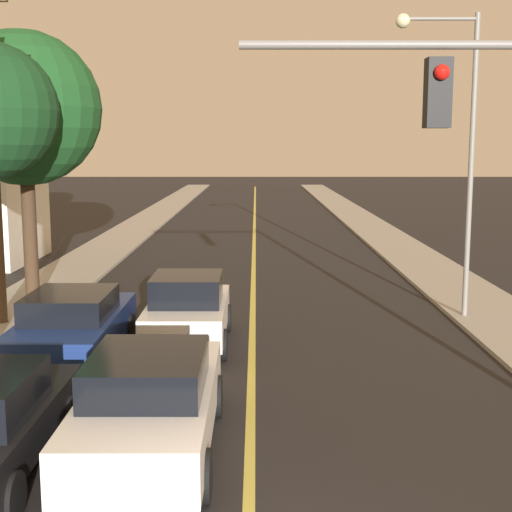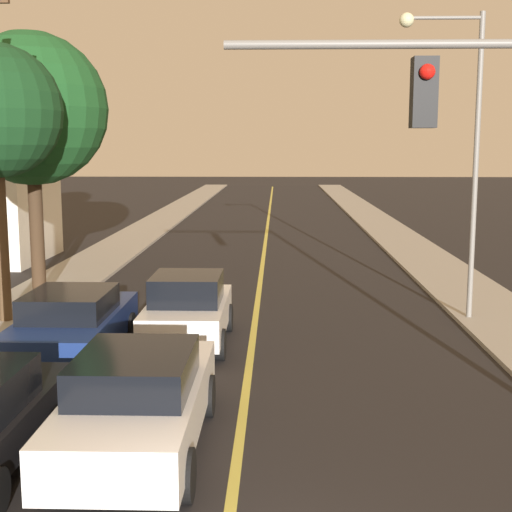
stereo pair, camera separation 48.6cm
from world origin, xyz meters
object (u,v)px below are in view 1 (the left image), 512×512
Objects in this scene: car_outer_lane_second at (77,325)px; streetlamp_right at (458,126)px; tree_left_far at (28,110)px; car_near_lane_front at (153,401)px; car_near_lane_second at (191,310)px.

streetlamp_right is (8.87, 3.70, 4.22)m from car_outer_lane_second.
car_outer_lane_second is 0.60× the size of streetlamp_right.
car_near_lane_front is at bearing -64.50° from tree_left_far.
tree_left_far is at bearing 115.50° from car_near_lane_front.
car_near_lane_front is 0.62× the size of tree_left_far.
streetlamp_right is 11.78m from tree_left_far.
car_outer_lane_second is 8.02m from tree_left_far.
car_near_lane_front is at bearing -63.45° from car_outer_lane_second.
car_outer_lane_second is (-2.30, 4.61, -0.03)m from car_near_lane_front.
car_near_lane_second is at bearing -42.72° from tree_left_far.
tree_left_far reaches higher than car_near_lane_second.
car_near_lane_front is 12.53m from tree_left_far.
tree_left_far is at bearing 137.28° from car_near_lane_second.
streetlamp_right is at bearing 20.43° from car_near_lane_second.
car_near_lane_front is at bearing -90.00° from car_near_lane_second.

